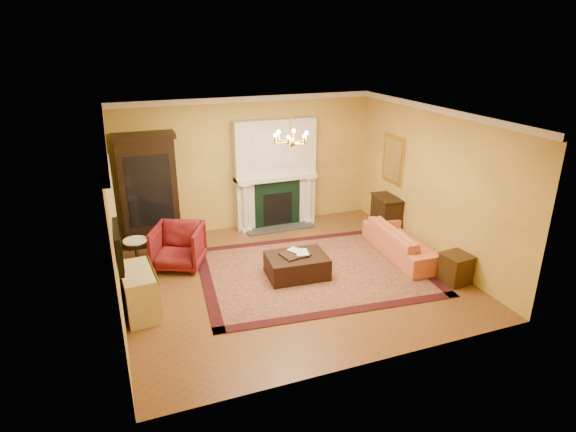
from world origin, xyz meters
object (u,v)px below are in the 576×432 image
end_table (455,269)px  leather_ottoman (297,266)px  wingback_armchair (178,244)px  console_table (386,215)px  pedestal_table (137,255)px  commode (139,292)px  coral_sofa (404,237)px  china_cabinet (149,193)px

end_table → leather_ottoman: size_ratio=0.48×
wingback_armchair → console_table: bearing=25.7°
pedestal_table → console_table: (5.45, 0.26, -0.03)m
pedestal_table → commode: size_ratio=0.75×
coral_sofa → end_table: bearing=-165.9°
coral_sofa → end_table: coral_sofa is taller
pedestal_table → leather_ottoman: size_ratio=0.69×
wingback_armchair → end_table: 5.21m
coral_sofa → console_table: 1.25m
commode → console_table: size_ratio=1.24×
leather_ottoman → console_table: bearing=29.7°
pedestal_table → commode: 1.29m
wingback_armchair → coral_sofa: bearing=10.1°
pedestal_table → end_table: (5.39, -2.25, -0.18)m
china_cabinet → wingback_armchair: (0.35, -1.33, -0.68)m
coral_sofa → leather_ottoman: coral_sofa is taller
pedestal_table → leather_ottoman: 2.96m
china_cabinet → commode: (-0.50, -2.78, -0.77)m
pedestal_table → coral_sofa: (5.14, -0.96, -0.03)m
china_cabinet → commode: 2.93m
china_cabinet → console_table: 5.22m
china_cabinet → pedestal_table: size_ratio=3.02×
china_cabinet → leather_ottoman: size_ratio=2.09×
china_cabinet → commode: size_ratio=2.25×
wingback_armchair → leather_ottoman: 2.33m
pedestal_table → coral_sofa: bearing=-10.6°
coral_sofa → end_table: size_ratio=4.04×
commode → china_cabinet: bearing=75.8°
wingback_armchair → end_table: bearing=-3.1°
china_cabinet → end_table: bearing=-36.6°
console_table → leather_ottoman: console_table is taller
china_cabinet → coral_sofa: china_cabinet is taller
china_cabinet → commode: bearing=-99.6°
end_table → commode: bearing=169.9°
china_cabinet → pedestal_table: bearing=-105.5°
commode → end_table: size_ratio=1.94×
china_cabinet → wingback_armchair: 1.53m
china_cabinet → end_table: 6.28m
wingback_armchair → leather_ottoman: bearing=-6.3°
china_cabinet → leather_ottoman: china_cabinet is taller
wingback_armchair → commode: 1.69m
wingback_armchair → console_table: wingback_armchair is taller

